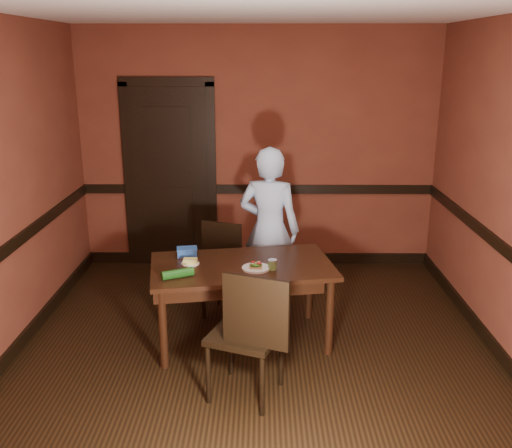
{
  "coord_description": "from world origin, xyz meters",
  "views": [
    {
      "loc": [
        0.05,
        -4.14,
        2.4
      ],
      "look_at": [
        0.0,
        0.35,
        1.05
      ],
      "focal_mm": 40.0,
      "sensor_mm": 36.0,
      "label": 1
    }
  ],
  "objects_px": {
    "sandwich_plate": "(256,267)",
    "dining_table": "(242,303)",
    "cheese_saucer": "(190,262)",
    "person": "(269,230)",
    "chair_far": "(227,272)",
    "sauce_jar": "(272,264)",
    "chair_near": "(245,332)",
    "food_tub": "(187,252)"
  },
  "relations": [
    {
      "from": "dining_table",
      "to": "food_tub",
      "type": "distance_m",
      "value": 0.65
    },
    {
      "from": "cheese_saucer",
      "to": "dining_table",
      "type": "bearing_deg",
      "value": 0.2
    },
    {
      "from": "dining_table",
      "to": "person",
      "type": "relative_size",
      "value": 0.95
    },
    {
      "from": "sauce_jar",
      "to": "chair_near",
      "type": "bearing_deg",
      "value": -106.26
    },
    {
      "from": "dining_table",
      "to": "sauce_jar",
      "type": "height_order",
      "value": "sauce_jar"
    },
    {
      "from": "cheese_saucer",
      "to": "chair_near",
      "type": "bearing_deg",
      "value": -59.02
    },
    {
      "from": "sauce_jar",
      "to": "cheese_saucer",
      "type": "xyz_separation_m",
      "value": [
        -0.69,
        0.11,
        -0.02
      ]
    },
    {
      "from": "cheese_saucer",
      "to": "food_tub",
      "type": "xyz_separation_m",
      "value": [
        -0.05,
        0.2,
        0.02
      ]
    },
    {
      "from": "dining_table",
      "to": "food_tub",
      "type": "xyz_separation_m",
      "value": [
        -0.48,
        0.2,
        0.39
      ]
    },
    {
      "from": "chair_far",
      "to": "person",
      "type": "xyz_separation_m",
      "value": [
        0.4,
        0.17,
        0.36
      ]
    },
    {
      "from": "person",
      "to": "sauce_jar",
      "type": "relative_size",
      "value": 18.71
    },
    {
      "from": "sandwich_plate",
      "to": "food_tub",
      "type": "height_order",
      "value": "food_tub"
    },
    {
      "from": "sauce_jar",
      "to": "food_tub",
      "type": "bearing_deg",
      "value": 156.82
    },
    {
      "from": "chair_near",
      "to": "food_tub",
      "type": "distance_m",
      "value": 1.17
    },
    {
      "from": "food_tub",
      "to": "chair_far",
      "type": "bearing_deg",
      "value": 35.99
    },
    {
      "from": "person",
      "to": "sauce_jar",
      "type": "distance_m",
      "value": 0.81
    },
    {
      "from": "person",
      "to": "chair_far",
      "type": "bearing_deg",
      "value": 36.33
    },
    {
      "from": "chair_far",
      "to": "sauce_jar",
      "type": "bearing_deg",
      "value": -37.95
    },
    {
      "from": "dining_table",
      "to": "sandwich_plate",
      "type": "relative_size",
      "value": 6.57
    },
    {
      "from": "dining_table",
      "to": "sandwich_plate",
      "type": "xyz_separation_m",
      "value": [
        0.12,
        -0.11,
        0.37
      ]
    },
    {
      "from": "food_tub",
      "to": "sandwich_plate",
      "type": "bearing_deg",
      "value": -35.96
    },
    {
      "from": "chair_far",
      "to": "cheese_saucer",
      "type": "xyz_separation_m",
      "value": [
        -0.27,
        -0.53,
        0.29
      ]
    },
    {
      "from": "sauce_jar",
      "to": "food_tub",
      "type": "height_order",
      "value": "sauce_jar"
    },
    {
      "from": "chair_far",
      "to": "cheese_saucer",
      "type": "relative_size",
      "value": 5.68
    },
    {
      "from": "sandwich_plate",
      "to": "dining_table",
      "type": "bearing_deg",
      "value": 137.5
    },
    {
      "from": "person",
      "to": "cheese_saucer",
      "type": "relative_size",
      "value": 10.46
    },
    {
      "from": "sandwich_plate",
      "to": "cheese_saucer",
      "type": "bearing_deg",
      "value": 169.08
    },
    {
      "from": "chair_far",
      "to": "person",
      "type": "bearing_deg",
      "value": 42.04
    },
    {
      "from": "chair_far",
      "to": "food_tub",
      "type": "xyz_separation_m",
      "value": [
        -0.33,
        -0.32,
        0.31
      ]
    },
    {
      "from": "sauce_jar",
      "to": "chair_far",
      "type": "bearing_deg",
      "value": 122.78
    },
    {
      "from": "sandwich_plate",
      "to": "food_tub",
      "type": "relative_size",
      "value": 1.19
    },
    {
      "from": "person",
      "to": "sandwich_plate",
      "type": "distance_m",
      "value": 0.81
    },
    {
      "from": "chair_near",
      "to": "chair_far",
      "type": "bearing_deg",
      "value": -60.4
    },
    {
      "from": "cheese_saucer",
      "to": "person",
      "type": "bearing_deg",
      "value": 45.95
    },
    {
      "from": "chair_near",
      "to": "sauce_jar",
      "type": "xyz_separation_m",
      "value": [
        0.2,
        0.69,
        0.25
      ]
    },
    {
      "from": "cheese_saucer",
      "to": "food_tub",
      "type": "height_order",
      "value": "food_tub"
    },
    {
      "from": "chair_near",
      "to": "cheese_saucer",
      "type": "height_order",
      "value": "chair_near"
    },
    {
      "from": "dining_table",
      "to": "chair_far",
      "type": "height_order",
      "value": "chair_far"
    },
    {
      "from": "chair_far",
      "to": "food_tub",
      "type": "bearing_deg",
      "value": -115.82
    },
    {
      "from": "chair_far",
      "to": "chair_near",
      "type": "distance_m",
      "value": 1.35
    },
    {
      "from": "chair_far",
      "to": "cheese_saucer",
      "type": "height_order",
      "value": "chair_far"
    },
    {
      "from": "chair_near",
      "to": "sandwich_plate",
      "type": "distance_m",
      "value": 0.74
    }
  ]
}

